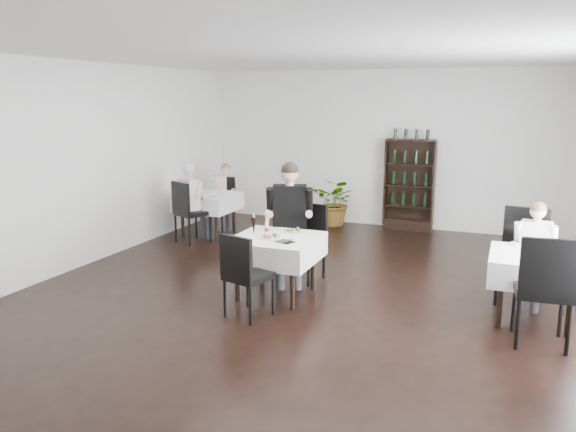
% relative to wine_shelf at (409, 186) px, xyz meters
% --- Properties ---
extents(room_shell, '(9.00, 9.00, 9.00)m').
position_rel_wine_shelf_xyz_m(room_shell, '(-0.60, -4.31, 0.65)').
color(room_shell, black).
rests_on(room_shell, ground).
extents(wine_shelf, '(0.90, 0.28, 1.75)m').
position_rel_wine_shelf_xyz_m(wine_shelf, '(0.00, 0.00, 0.00)').
color(wine_shelf, black).
rests_on(wine_shelf, ground).
extents(main_table, '(1.03, 1.03, 0.77)m').
position_rel_wine_shelf_xyz_m(main_table, '(-0.90, -4.31, -0.23)').
color(main_table, black).
rests_on(main_table, ground).
extents(left_table, '(0.98, 0.98, 0.77)m').
position_rel_wine_shelf_xyz_m(left_table, '(-3.30, -1.81, -0.23)').
color(left_table, black).
rests_on(left_table, ground).
extents(right_table, '(0.98, 0.98, 0.77)m').
position_rel_wine_shelf_xyz_m(right_table, '(2.10, -4.01, -0.23)').
color(right_table, black).
rests_on(right_table, ground).
extents(potted_tree, '(0.96, 0.87, 0.94)m').
position_rel_wine_shelf_xyz_m(potted_tree, '(-1.38, -0.19, -0.37)').
color(potted_tree, '#2B5A1F').
rests_on(potted_tree, ground).
extents(main_chair_far, '(0.56, 0.56, 1.04)m').
position_rel_wine_shelf_xyz_m(main_chair_far, '(-0.78, -3.51, -0.25)').
color(main_chair_far, black).
rests_on(main_chair_far, ground).
extents(main_chair_near, '(0.56, 0.56, 0.99)m').
position_rel_wine_shelf_xyz_m(main_chair_near, '(-0.95, -5.14, -0.28)').
color(main_chair_near, black).
rests_on(main_chair_near, ground).
extents(left_chair_far, '(0.51, 0.51, 1.00)m').
position_rel_wine_shelf_xyz_m(left_chair_far, '(-3.33, -1.26, -0.27)').
color(left_chair_far, black).
rests_on(left_chair_far, ground).
extents(left_chair_near, '(0.65, 0.66, 1.08)m').
position_rel_wine_shelf_xyz_m(left_chair_near, '(-3.34, -2.44, -0.23)').
color(left_chair_near, black).
rests_on(left_chair_near, ground).
extents(right_chair_far, '(0.59, 0.60, 1.15)m').
position_rel_wine_shelf_xyz_m(right_chair_far, '(1.97, -3.35, -0.19)').
color(right_chair_far, black).
rests_on(right_chair_far, ground).
extents(right_chair_near, '(0.57, 0.58, 1.16)m').
position_rel_wine_shelf_xyz_m(right_chair_near, '(2.16, -4.72, -0.18)').
color(right_chair_near, black).
rests_on(right_chair_near, ground).
extents(diner_main, '(0.70, 0.75, 1.64)m').
position_rel_wine_shelf_xyz_m(diner_main, '(-0.95, -3.74, 0.10)').
color(diner_main, '#3C3C43').
rests_on(diner_main, ground).
extents(diner_left_far, '(0.53, 0.56, 1.25)m').
position_rel_wine_shelf_xyz_m(diner_left_far, '(-3.30, -1.16, -0.12)').
color(diner_left_far, '#3C3C43').
rests_on(diner_left_far, ground).
extents(diner_left_near, '(0.62, 0.65, 1.38)m').
position_rel_wine_shelf_xyz_m(diner_left_near, '(-3.31, -2.31, -0.05)').
color(diner_left_near, '#3C3C43').
rests_on(diner_left_near, ground).
extents(diner_right_far, '(0.51, 0.53, 1.27)m').
position_rel_wine_shelf_xyz_m(diner_right_far, '(2.09, -3.46, -0.11)').
color(diner_right_far, '#3C3C43').
rests_on(diner_right_far, ground).
extents(plate_far, '(0.27, 0.27, 0.07)m').
position_rel_wine_shelf_xyz_m(plate_far, '(-0.78, -4.02, -0.06)').
color(plate_far, white).
rests_on(plate_far, main_table).
extents(plate_near, '(0.25, 0.25, 0.07)m').
position_rel_wine_shelf_xyz_m(plate_near, '(-0.92, -4.44, -0.06)').
color(plate_near, white).
rests_on(plate_near, main_table).
extents(pilsner_dark, '(0.07, 0.07, 0.29)m').
position_rel_wine_shelf_xyz_m(pilsner_dark, '(-1.20, -4.32, 0.04)').
color(pilsner_dark, black).
rests_on(pilsner_dark, main_table).
extents(pilsner_lager, '(0.07, 0.07, 0.31)m').
position_rel_wine_shelf_xyz_m(pilsner_lager, '(-1.07, -4.19, 0.05)').
color(pilsner_lager, gold).
rests_on(pilsner_lager, main_table).
extents(coke_bottle, '(0.05, 0.05, 0.21)m').
position_rel_wine_shelf_xyz_m(coke_bottle, '(-1.04, -4.27, 0.01)').
color(coke_bottle, silver).
rests_on(coke_bottle, main_table).
extents(napkin_cutlery, '(0.24, 0.22, 0.02)m').
position_rel_wine_shelf_xyz_m(napkin_cutlery, '(-0.69, -4.52, -0.07)').
color(napkin_cutlery, black).
rests_on(napkin_cutlery, main_table).
extents(pepper_mill, '(0.05, 0.05, 0.10)m').
position_rel_wine_shelf_xyz_m(pepper_mill, '(2.16, -3.87, -0.03)').
color(pepper_mill, black).
rests_on(pepper_mill, right_table).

